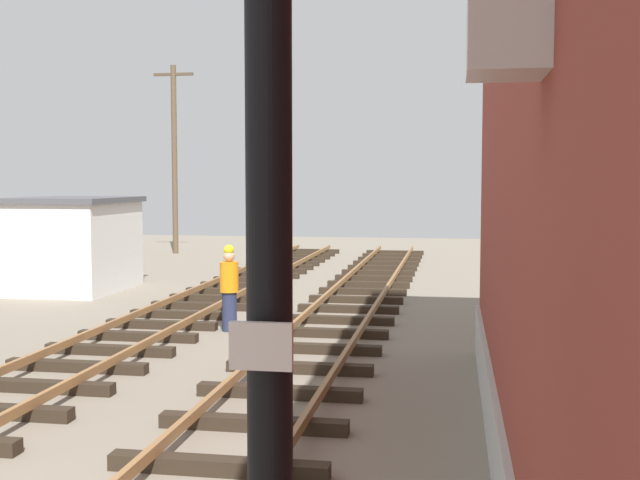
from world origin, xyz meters
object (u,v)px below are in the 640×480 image
object	(u,v)px
utility_pole_far	(174,156)
track_worker_foreground	(229,288)
control_hut	(74,244)
parked_car_green	(18,239)
signal_mast	(267,69)

from	to	relation	value
utility_pole_far	track_worker_foreground	distance (m)	19.27
utility_pole_far	control_hut	bearing A→B (deg)	-84.10
parked_car_green	signal_mast	bearing A→B (deg)	-57.85
control_hut	parked_car_green	bearing A→B (deg)	129.44
track_worker_foreground	control_hut	bearing A→B (deg)	139.57
signal_mast	parked_car_green	xyz separation A→B (m)	(-16.57, 26.35, -2.76)
signal_mast	parked_car_green	size ratio (longest dim) A/B	1.40
signal_mast	control_hut	bearing A→B (deg)	118.81
control_hut	track_worker_foreground	size ratio (longest dim) A/B	2.03
control_hut	parked_car_green	world-z (taller)	control_hut
parked_car_green	track_worker_foreground	size ratio (longest dim) A/B	2.25
signal_mast	control_hut	world-z (taller)	signal_mast
control_hut	utility_pole_far	size ratio (longest dim) A/B	0.46
control_hut	track_worker_foreground	bearing A→B (deg)	-40.43
parked_car_green	utility_pole_far	xyz separation A→B (m)	(5.00, 4.47, 3.45)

